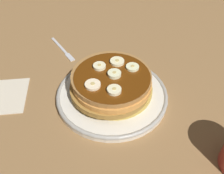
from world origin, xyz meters
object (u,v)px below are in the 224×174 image
at_px(napkin, 1,96).
at_px(fork, 63,50).
at_px(banana_slice_0, 114,73).
at_px(banana_slice_2, 93,85).
at_px(banana_slice_4, 114,90).
at_px(plate, 112,94).
at_px(banana_slice_5, 117,62).
at_px(banana_slice_1, 99,66).
at_px(banana_slice_3, 132,67).
at_px(pancake_stack, 111,83).

distance_m(napkin, fork, 0.21).
relative_size(banana_slice_0, banana_slice_2, 0.89).
bearing_deg(napkin, banana_slice_4, 61.79).
height_order(plate, banana_slice_4, banana_slice_4).
height_order(banana_slice_4, banana_slice_5, same).
distance_m(banana_slice_0, banana_slice_1, 0.04).
bearing_deg(banana_slice_3, banana_slice_2, -73.42).
xyz_separation_m(plate, fork, (-0.21, -0.07, -0.01)).
height_order(pancake_stack, banana_slice_1, banana_slice_1).
distance_m(pancake_stack, banana_slice_5, 0.05).
height_order(pancake_stack, banana_slice_4, banana_slice_4).
xyz_separation_m(banana_slice_2, napkin, (-0.09, -0.19, -0.06)).
height_order(banana_slice_2, banana_slice_3, same).
bearing_deg(banana_slice_0, banana_slice_2, -66.25).
xyz_separation_m(banana_slice_0, banana_slice_3, (-0.01, 0.04, -0.00)).
distance_m(banana_slice_5, napkin, 0.27).
height_order(banana_slice_1, banana_slice_2, same).
bearing_deg(banana_slice_4, banana_slice_1, -174.63).
height_order(pancake_stack, banana_slice_3, banana_slice_3).
xyz_separation_m(banana_slice_3, banana_slice_5, (-0.03, -0.02, 0.00)).
relative_size(plate, banana_slice_5, 7.84).
bearing_deg(banana_slice_1, fork, -162.25).
bearing_deg(banana_slice_5, banana_slice_2, -51.05).
bearing_deg(fork, banana_slice_0, 20.92).
xyz_separation_m(banana_slice_2, banana_slice_4, (0.03, 0.04, 0.00)).
bearing_deg(napkin, banana_slice_2, 63.78).
xyz_separation_m(banana_slice_2, fork, (-0.23, -0.03, -0.06)).
bearing_deg(banana_slice_1, banana_slice_0, 37.00).
height_order(banana_slice_1, banana_slice_3, same).
relative_size(pancake_stack, napkin, 1.63).
bearing_deg(banana_slice_1, pancake_stack, 28.56).
relative_size(pancake_stack, banana_slice_5, 5.79).
xyz_separation_m(napkin, fork, (-0.13, 0.16, 0.00)).
xyz_separation_m(pancake_stack, banana_slice_3, (-0.01, 0.05, 0.03)).
bearing_deg(banana_slice_5, banana_slice_0, -29.14).
bearing_deg(banana_slice_2, banana_slice_0, 113.75).
xyz_separation_m(plate, banana_slice_2, (0.02, -0.05, 0.06)).
height_order(banana_slice_5, fork, banana_slice_5).
bearing_deg(banana_slice_1, napkin, -100.85).
distance_m(banana_slice_2, fork, 0.24).
xyz_separation_m(banana_slice_0, banana_slice_1, (-0.03, -0.02, -0.00)).
distance_m(plate, banana_slice_2, 0.07).
height_order(banana_slice_0, banana_slice_3, banana_slice_0).
relative_size(banana_slice_2, banana_slice_3, 1.13).
xyz_separation_m(plate, banana_slice_5, (-0.04, 0.02, 0.06)).
distance_m(plate, napkin, 0.25).
bearing_deg(fork, banana_slice_2, 7.13).
distance_m(plate, banana_slice_1, 0.07).
distance_m(banana_slice_2, banana_slice_3, 0.10).
relative_size(banana_slice_1, banana_slice_5, 0.88).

